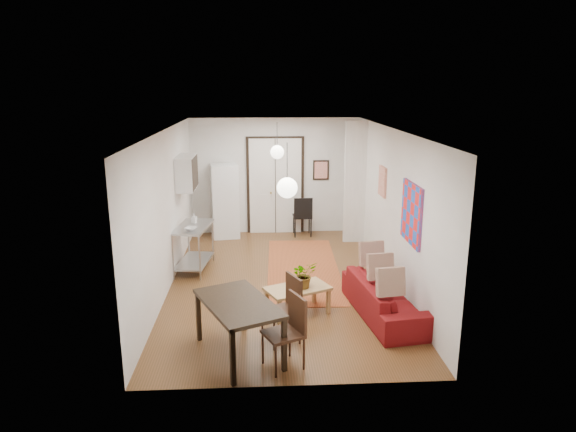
{
  "coord_description": "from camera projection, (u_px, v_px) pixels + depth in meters",
  "views": [
    {
      "loc": [
        -0.39,
        -9.23,
        3.7
      ],
      "look_at": [
        0.14,
        0.25,
        1.25
      ],
      "focal_mm": 32.0,
      "sensor_mm": 36.0,
      "label": 1
    }
  ],
  "objects": [
    {
      "name": "ceiling",
      "position": [
        281.0,
        130.0,
        9.14
      ],
      "size": [
        4.2,
        7.0,
        0.02
      ],
      "primitive_type": "cube",
      "color": "silver",
      "rests_on": "wall_back"
    },
    {
      "name": "wall_right",
      "position": [
        393.0,
        208.0,
        9.62
      ],
      "size": [
        0.02,
        7.0,
        2.9
      ],
      "primitive_type": "cube",
      "color": "white",
      "rests_on": "floor"
    },
    {
      "name": "dining_table",
      "position": [
        238.0,
        308.0,
        7.05
      ],
      "size": [
        1.36,
        1.66,
        0.8
      ],
      "rotation": [
        0.0,
        0.0,
        0.43
      ],
      "color": "black",
      "rests_on": "floor"
    },
    {
      "name": "potted_plant",
      "position": [
        304.0,
        275.0,
        8.37
      ],
      "size": [
        0.48,
        0.51,
        0.45
      ],
      "primitive_type": "imported",
      "rotation": [
        0.0,
        0.0,
        0.43
      ],
      "color": "#2F5D2A",
      "rests_on": "coffee_table"
    },
    {
      "name": "wall_back",
      "position": [
        275.0,
        176.0,
        12.89
      ],
      "size": [
        4.2,
        0.02,
        2.9
      ],
      "primitive_type": "cube",
      "color": "white",
      "rests_on": "floor"
    },
    {
      "name": "floor",
      "position": [
        282.0,
        282.0,
        9.86
      ],
      "size": [
        7.0,
        7.0,
        0.0
      ],
      "primitive_type": "plane",
      "color": "brown",
      "rests_on": "ground"
    },
    {
      "name": "kitchen_counter",
      "position": [
        194.0,
        241.0,
        10.39
      ],
      "size": [
        0.77,
        1.29,
        0.93
      ],
      "rotation": [
        0.0,
        0.0,
        -0.14
      ],
      "color": "#A3A6A8",
      "rests_on": "floor"
    },
    {
      "name": "fridge",
      "position": [
        225.0,
        201.0,
        12.62
      ],
      "size": [
        0.72,
        0.72,
        1.81
      ],
      "primitive_type": "cube",
      "rotation": [
        0.0,
        0.0,
        0.14
      ],
      "color": "white",
      "rests_on": "floor"
    },
    {
      "name": "painting_popart",
      "position": [
        412.0,
        214.0,
        8.36
      ],
      "size": [
        0.05,
        1.0,
        1.0
      ],
      "primitive_type": "cube",
      "color": "red",
      "rests_on": "wall_right"
    },
    {
      "name": "print_left",
      "position": [
        183.0,
        167.0,
        11.2
      ],
      "size": [
        0.03,
        0.44,
        0.54
      ],
      "primitive_type": "cube",
      "color": "olive",
      "rests_on": "wall_left"
    },
    {
      "name": "sofa",
      "position": [
        385.0,
        298.0,
        8.38
      ],
      "size": [
        1.11,
        2.2,
        0.62
      ],
      "primitive_type": "imported",
      "rotation": [
        0.0,
        0.0,
        1.71
      ],
      "color": "maroon",
      "rests_on": "floor"
    },
    {
      "name": "wall_left",
      "position": [
        167.0,
        211.0,
        9.39
      ],
      "size": [
        0.02,
        7.0,
        2.9
      ],
      "primitive_type": "cube",
      "color": "white",
      "rests_on": "floor"
    },
    {
      "name": "wall_front",
      "position": [
        294.0,
        278.0,
        6.12
      ],
      "size": [
        4.2,
        0.02,
        2.9
      ],
      "primitive_type": "cube",
      "color": "white",
      "rests_on": "floor"
    },
    {
      "name": "pendant_back",
      "position": [
        277.0,
        152.0,
        11.24
      ],
      "size": [
        0.3,
        0.3,
        0.8
      ],
      "color": "white",
      "rests_on": "ceiling"
    },
    {
      "name": "soap_bottle",
      "position": [
        194.0,
        218.0,
        10.52
      ],
      "size": [
        0.12,
        0.12,
        0.19
      ],
      "primitive_type": "imported",
      "rotation": [
        0.0,
        0.0,
        -0.41
      ],
      "color": "teal",
      "rests_on": "kitchen_counter"
    },
    {
      "name": "poster_back",
      "position": [
        321.0,
        170.0,
        12.88
      ],
      "size": [
        0.4,
        0.03,
        0.5
      ],
      "primitive_type": "cube",
      "color": "red",
      "rests_on": "wall_back"
    },
    {
      "name": "wall_cabinet",
      "position": [
        187.0,
        173.0,
        10.74
      ],
      "size": [
        0.35,
        1.0,
        0.7
      ],
      "primitive_type": "cube",
      "color": "white",
      "rests_on": "wall_left"
    },
    {
      "name": "painting_abstract",
      "position": [
        383.0,
        181.0,
        10.3
      ],
      "size": [
        0.05,
        0.5,
        0.6
      ],
      "primitive_type": "cube",
      "color": "white",
      "rests_on": "wall_right"
    },
    {
      "name": "black_side_chair",
      "position": [
        302.0,
        212.0,
        12.89
      ],
      "size": [
        0.47,
        0.47,
        1.0
      ],
      "rotation": [
        0.0,
        0.0,
        3.16
      ],
      "color": "black",
      "rests_on": "floor"
    },
    {
      "name": "dining_chair_near",
      "position": [
        280.0,
        302.0,
        7.56
      ],
      "size": [
        0.62,
        0.74,
        0.99
      ],
      "rotation": [
        0.0,
        0.0,
        -1.14
      ],
      "color": "#3A1D12",
      "rests_on": "floor"
    },
    {
      "name": "kilim_rug",
      "position": [
        303.0,
        268.0,
        10.6
      ],
      "size": [
        1.57,
        3.89,
        0.01
      ],
      "primitive_type": "cube",
      "rotation": [
        0.0,
        0.0,
        -0.03
      ],
      "color": "#A65029",
      "rests_on": "floor"
    },
    {
      "name": "bowl",
      "position": [
        191.0,
        229.0,
        10.01
      ],
      "size": [
        0.29,
        0.29,
        0.05
      ],
      "primitive_type": "imported",
      "rotation": [
        0.0,
        0.0,
        -0.41
      ],
      "color": "silver",
      "rests_on": "kitchen_counter"
    },
    {
      "name": "coffee_table",
      "position": [
        298.0,
        291.0,
        8.44
      ],
      "size": [
        1.17,
        0.95,
        0.46
      ],
      "rotation": [
        0.0,
        0.0,
        0.43
      ],
      "color": "#A7784E",
      "rests_on": "floor"
    },
    {
      "name": "double_doors",
      "position": [
        275.0,
        186.0,
        12.91
      ],
      "size": [
        1.44,
        0.06,
        2.5
      ],
      "primitive_type": "cube",
      "color": "silver",
      "rests_on": "wall_back"
    },
    {
      "name": "pendant_front",
      "position": [
        287.0,
        188.0,
        7.37
      ],
      "size": [
        0.3,
        0.3,
        0.8
      ],
      "color": "white",
      "rests_on": "ceiling"
    },
    {
      "name": "dining_chair_far",
      "position": [
        283.0,
        324.0,
        6.88
      ],
      "size": [
        0.62,
        0.74,
        0.99
      ],
      "rotation": [
        0.0,
        0.0,
        -1.14
      ],
      "color": "#3A1D12",
      "rests_on": "floor"
    },
    {
      "name": "stub_partition",
      "position": [
        355.0,
        182.0,
        12.07
      ],
      "size": [
        0.5,
        0.1,
        2.9
      ],
      "primitive_type": "cube",
      "color": "white",
      "rests_on": "floor"
    }
  ]
}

